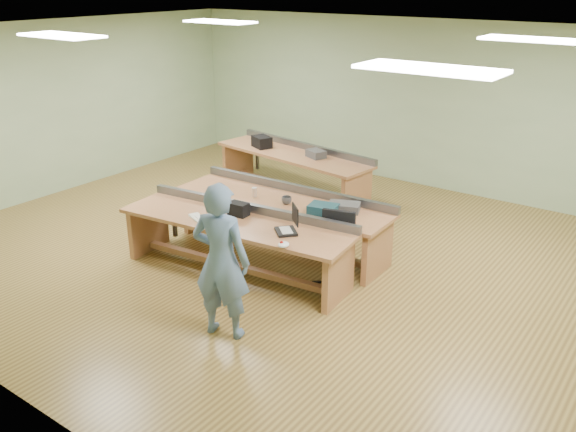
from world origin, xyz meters
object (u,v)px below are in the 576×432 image
object	(u,v)px
parts_bin_teal	(323,209)
mug	(287,200)
parts_bin_grey	(344,207)
person	(221,261)
laptop_base	(286,231)
task_chair	(334,260)
camera_bag	(238,209)
workbench_back	(294,163)
workbench_mid	(283,211)
workbench_front	(237,233)
drinks_can	(254,192)

from	to	relation	value
parts_bin_teal	mug	world-z (taller)	parts_bin_teal
parts_bin_grey	mug	distance (m)	0.81
person	laptop_base	distance (m)	1.27
person	parts_bin_teal	distance (m)	2.05
task_chair	parts_bin_grey	size ratio (longest dim) A/B	2.31
person	camera_bag	xyz separation A→B (m)	(-0.91, 1.36, -0.04)
workbench_back	task_chair	bearing A→B (deg)	-38.68
task_chair	mug	size ratio (longest dim) A/B	6.90
parts_bin_teal	person	bearing A→B (deg)	-88.77
parts_bin_teal	mug	size ratio (longest dim) A/B	2.68
workbench_mid	parts_bin_grey	bearing A→B (deg)	4.01
workbench_back	parts_bin_teal	xyz separation A→B (m)	(2.03, -2.18, 0.25)
workbench_mid	task_chair	xyz separation A→B (m)	(1.19, -0.53, -0.22)
laptop_base	mug	distance (m)	1.00
task_chair	mug	xyz separation A→B (m)	(-1.03, 0.40, 0.46)
parts_bin_teal	camera_bag	bearing A→B (deg)	-141.39
parts_bin_teal	mug	distance (m)	0.61
person	camera_bag	distance (m)	1.64
workbench_back	parts_bin_grey	bearing A→B (deg)	-33.67
laptop_base	camera_bag	xyz separation A→B (m)	(-0.84, 0.10, 0.07)
workbench_front	workbench_back	xyz separation A→B (m)	(-1.23, 3.02, -0.00)
camera_bag	laptop_base	bearing A→B (deg)	-10.40
workbench_back	laptop_base	xyz separation A→B (m)	(2.00, -2.98, 0.20)
laptop_base	task_chair	bearing A→B (deg)	84.66
person	drinks_can	bearing A→B (deg)	-75.80
workbench_back	parts_bin_teal	world-z (taller)	parts_bin_teal
task_chair	parts_bin_grey	distance (m)	0.82
workbench_front	mug	distance (m)	0.91
workbench_front	camera_bag	size ratio (longest dim) A/B	12.63
mug	parts_bin_teal	bearing A→B (deg)	-1.74
laptop_base	mug	size ratio (longest dim) A/B	2.11
parts_bin_grey	mug	size ratio (longest dim) A/B	2.98
person	workbench_front	bearing A→B (deg)	-71.77
task_chair	drinks_can	size ratio (longest dim) A/B	7.18
camera_bag	parts_bin_teal	size ratio (longest dim) A/B	0.70
laptop_base	parts_bin_grey	size ratio (longest dim) A/B	0.71
camera_bag	task_chair	world-z (taller)	task_chair
laptop_base	parts_bin_teal	xyz separation A→B (m)	(0.03, 0.79, 0.05)
parts_bin_teal	drinks_can	xyz separation A→B (m)	(-1.16, -0.00, 0.00)
mug	camera_bag	bearing A→B (deg)	-109.95
drinks_can	workbench_back	bearing A→B (deg)	111.56
task_chair	workbench_front	bearing A→B (deg)	-174.69
workbench_back	mug	xyz separation A→B (m)	(1.42, -2.17, 0.24)
parts_bin_grey	workbench_back	bearing A→B (deg)	138.66
camera_bag	drinks_can	distance (m)	0.75
laptop_base	parts_bin_grey	world-z (taller)	parts_bin_grey
camera_bag	task_chair	bearing A→B (deg)	10.21
workbench_mid	laptop_base	distance (m)	1.22
workbench_mid	workbench_back	world-z (taller)	same
parts_bin_grey	camera_bag	bearing A→B (deg)	-137.60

